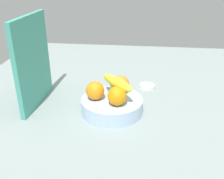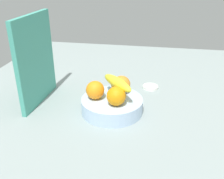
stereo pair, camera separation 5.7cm
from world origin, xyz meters
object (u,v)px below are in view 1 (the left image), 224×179
object	(u,v)px
jar_lid	(147,86)
cutting_board	(32,63)
banana_bunch	(117,87)
fruit_bowl	(112,105)
orange_front_left	(95,91)
orange_front_right	(117,96)
orange_center	(121,84)

from	to	relation	value
jar_lid	cutting_board	bearing A→B (deg)	114.95
banana_bunch	jar_lid	size ratio (longest dim) A/B	2.42
fruit_bowl	banana_bunch	size ratio (longest dim) A/B	1.38
orange_front_left	orange_front_right	bearing A→B (deg)	-111.98
fruit_bowl	orange_front_left	xyz separation A→B (cm)	(-0.73, 6.42, 6.40)
jar_lid	banana_bunch	bearing A→B (deg)	151.81
cutting_board	orange_front_left	bearing A→B (deg)	-97.08
cutting_board	jar_lid	size ratio (longest dim) A/B	5.01
fruit_bowl	orange_front_left	size ratio (longest dim) A/B	3.37
orange_center	fruit_bowl	bearing A→B (deg)	156.23
fruit_bowl	cutting_board	distance (cm)	35.29
orange_center	cutting_board	xyz separation A→B (cm)	(-2.92, 34.43, 8.77)
orange_front_right	fruit_bowl	bearing A→B (deg)	28.95
orange_front_left	cutting_board	xyz separation A→B (cm)	(4.01, 25.28, 8.77)
banana_bunch	jar_lid	xyz separation A→B (cm)	(22.44, -12.03, -9.27)
banana_bunch	cutting_board	xyz separation A→B (cm)	(1.24, 33.56, 8.13)
orange_front_left	orange_center	distance (cm)	11.47
orange_center	jar_lid	bearing A→B (deg)	-31.39
orange_center	jar_lid	distance (cm)	23.09
fruit_bowl	jar_lid	world-z (taller)	fruit_bowl
jar_lid	orange_front_right	bearing A→B (deg)	158.18
fruit_bowl	orange_front_left	bearing A→B (deg)	96.53
fruit_bowl	jar_lid	size ratio (longest dim) A/B	3.34
orange_front_right	jar_lid	xyz separation A→B (cm)	(28.76, -11.52, -8.63)
orange_front_right	banana_bunch	size ratio (longest dim) A/B	0.41
cutting_board	orange_center	bearing A→B (deg)	-83.22
orange_front_right	orange_center	xyz separation A→B (cm)	(10.47, -0.36, 0.00)
fruit_bowl	jar_lid	xyz separation A→B (cm)	(24.48, -13.89, -2.23)
orange_front_right	banana_bunch	distance (cm)	6.37
fruit_bowl	orange_center	world-z (taller)	orange_center
banana_bunch	cutting_board	world-z (taller)	cutting_board
fruit_bowl	cutting_board	bearing A→B (deg)	84.11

